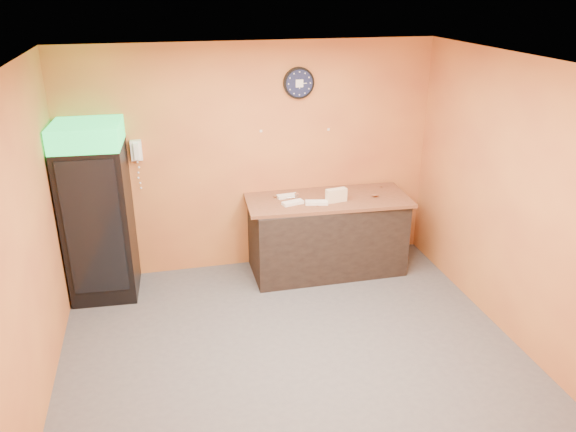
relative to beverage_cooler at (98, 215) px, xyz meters
name	(u,v)px	position (x,y,z in m)	size (l,w,h in m)	color
floor	(292,351)	(1.85, -1.60, -1.00)	(4.50, 4.50, 0.00)	#47474C
back_wall	(253,159)	(1.85, 0.40, 0.40)	(4.50, 0.02, 2.80)	#D4853B
left_wall	(26,247)	(-0.40, -1.60, 0.40)	(0.02, 4.00, 2.80)	#D4853B
right_wall	(513,201)	(4.10, -1.60, 0.40)	(0.02, 4.00, 2.80)	#D4853B
ceiling	(293,63)	(1.85, -1.60, 1.80)	(4.50, 4.00, 0.02)	white
beverage_cooler	(98,215)	(0.00, 0.00, 0.00)	(0.75, 0.76, 2.04)	black
prep_counter	(327,236)	(2.68, -0.02, -0.53)	(1.87, 0.83, 0.93)	black
wall_clock	(299,83)	(2.41, 0.37, 1.31)	(0.37, 0.06, 0.37)	black
wall_phone	(136,150)	(0.48, 0.34, 0.62)	(0.13, 0.11, 0.23)	white
butcher_paper	(328,200)	(2.68, -0.02, -0.04)	(1.99, 0.84, 0.04)	brown
sub_roll_stack	(336,195)	(2.75, -0.16, 0.06)	(0.27, 0.13, 0.16)	#F4E2BE
wrapped_sandwich_left	(293,203)	(2.22, -0.12, 0.00)	(0.26, 0.10, 0.04)	white
wrapped_sandwich_mid	(317,203)	(2.49, -0.18, 0.00)	(0.27, 0.10, 0.04)	white
wrapped_sandwich_right	(287,196)	(2.21, 0.12, 0.00)	(0.25, 0.10, 0.04)	white
kitchen_tool	(297,196)	(2.31, 0.07, 0.01)	(0.06, 0.06, 0.06)	silver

